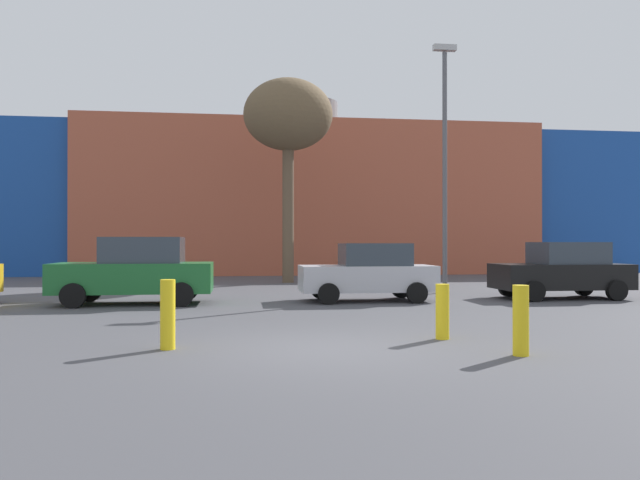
% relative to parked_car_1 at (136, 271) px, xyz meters
% --- Properties ---
extents(ground_plane, '(200.00, 200.00, 0.00)m').
position_rel_parked_car_1_xyz_m(ground_plane, '(4.25, -7.89, -0.93)').
color(ground_plane, '#47474C').
extents(building_backdrop, '(37.63, 11.42, 10.32)m').
position_rel_parked_car_1_xyz_m(building_backdrop, '(6.86, 19.78, 3.24)').
color(building_backdrop, '#B2563D').
rests_on(building_backdrop, ground_plane).
extents(parked_car_1, '(4.33, 2.12, 1.87)m').
position_rel_parked_car_1_xyz_m(parked_car_1, '(0.00, 0.00, 0.00)').
color(parked_car_1, '#1E662D').
rests_on(parked_car_1, ground_plane).
extents(parked_car_2, '(3.93, 1.93, 1.70)m').
position_rel_parked_car_1_xyz_m(parked_car_2, '(6.65, 0.00, -0.09)').
color(parked_car_2, silver).
rests_on(parked_car_2, ground_plane).
extents(parked_car_3, '(4.01, 1.97, 1.74)m').
position_rel_parked_car_1_xyz_m(parked_car_3, '(12.71, -0.00, -0.07)').
color(parked_car_3, black).
rests_on(parked_car_3, ground_plane).
extents(bare_tree_0, '(3.86, 3.86, 8.80)m').
position_rel_parked_car_1_xyz_m(bare_tree_0, '(4.94, 8.68, 6.19)').
color(bare_tree_0, brown).
rests_on(bare_tree_0, ground_plane).
extents(bollard_yellow_0, '(0.24, 0.24, 0.98)m').
position_rel_parked_car_1_xyz_m(bollard_yellow_0, '(6.46, -7.17, -0.44)').
color(bollard_yellow_0, yellow).
rests_on(bollard_yellow_0, ground_plane).
extents(bollard_yellow_1, '(0.24, 0.24, 1.12)m').
position_rel_parked_car_1_xyz_m(bollard_yellow_1, '(1.73, -7.61, -0.37)').
color(bollard_yellow_1, yellow).
rests_on(bollard_yellow_1, ground_plane).
extents(bollard_yellow_2, '(0.24, 0.24, 1.07)m').
position_rel_parked_car_1_xyz_m(bollard_yellow_2, '(7.12, -8.87, -0.40)').
color(bollard_yellow_2, yellow).
rests_on(bollard_yellow_2, ground_plane).
extents(street_lamp, '(0.80, 0.24, 8.55)m').
position_rel_parked_car_1_xyz_m(street_lamp, '(9.88, 2.66, 3.87)').
color(street_lamp, '#59595E').
rests_on(street_lamp, ground_plane).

